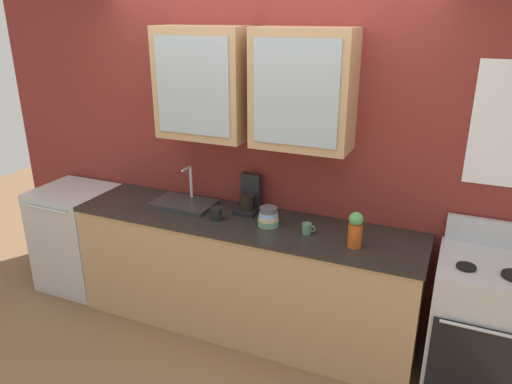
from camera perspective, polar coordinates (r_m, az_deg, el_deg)
The scene contains 11 objects.
ground_plane at distance 4.06m, azimuth -1.46°, elevation -15.35°, with size 10.00×10.00×0.00m, color brown.
back_wall_unit at distance 3.70m, azimuth 0.57°, elevation 6.44°, with size 4.92×0.42×2.75m.
counter at distance 3.81m, azimuth -1.53°, elevation -9.69°, with size 2.66×0.64×0.93m.
stove_range at distance 3.54m, azimuth 24.68°, elevation -14.21°, with size 0.59×0.65×1.11m.
sink_faucet at distance 3.90m, azimuth -8.49°, elevation -1.23°, with size 0.48×0.31×0.30m.
bowl_stack at distance 3.48m, azimuth 1.47°, elevation -2.99°, with size 0.15×0.15×0.14m.
vase at distance 3.21m, azimuth 11.63°, elevation -4.35°, with size 0.09×0.09×0.24m.
cup_near_sink at distance 3.60m, azimuth -4.66°, elevation -2.54°, with size 0.13×0.09×0.09m.
cup_near_bowls at distance 3.39m, azimuth 6.04°, elevation -4.29°, with size 0.10×0.07×0.08m.
dishwasher at distance 4.67m, azimuth -20.22°, elevation -5.07°, with size 0.63×0.63×0.93m.
coffee_maker at distance 3.72m, azimuth -0.81°, elevation -0.68°, with size 0.17×0.20×0.29m.
Camera 1 is at (1.41, -2.97, 2.38)m, focal length 33.94 mm.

